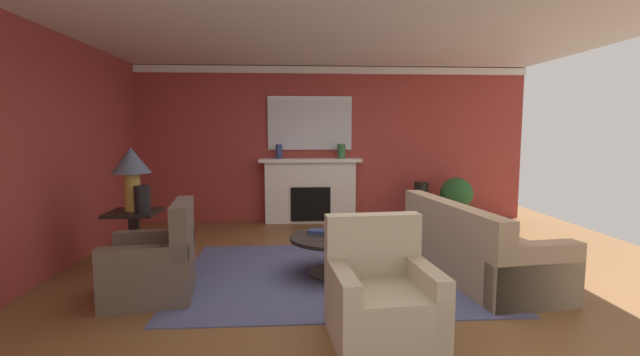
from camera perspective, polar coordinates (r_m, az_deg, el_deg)
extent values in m
plane|color=brown|center=(5.12, 3.45, -12.49)|extent=(8.66, 8.66, 0.00)
cube|color=#9E3833|center=(7.93, 0.79, 4.42)|extent=(7.26, 0.12, 2.78)
cube|color=#9E3833|center=(5.83, -32.18, 2.80)|extent=(0.12, 6.67, 2.78)
cube|color=white|center=(5.28, 3.24, 19.03)|extent=(7.26, 6.67, 0.06)
cube|color=white|center=(7.92, 0.85, 13.93)|extent=(7.26, 0.08, 0.12)
cube|color=#4C517A|center=(5.11, 1.79, -12.46)|extent=(3.40, 2.57, 0.01)
cube|color=white|center=(7.79, -1.28, -1.87)|extent=(1.60, 0.25, 1.09)
cube|color=black|center=(7.80, -1.27, -3.31)|extent=(0.70, 0.26, 0.60)
cube|color=white|center=(7.70, -1.28, 2.34)|extent=(1.80, 0.35, 0.06)
cube|color=silver|center=(7.82, -1.34, 7.20)|extent=(1.49, 0.04, 0.95)
cube|color=tan|center=(5.33, 19.93, -9.59)|extent=(1.17, 2.20, 0.45)
cube|color=tan|center=(5.06, 16.70, -5.35)|extent=(0.48, 2.11, 0.40)
cube|color=tan|center=(4.55, 26.26, -11.45)|extent=(0.92, 0.32, 0.62)
cube|color=tan|center=(6.11, 15.34, -6.59)|extent=(0.92, 0.32, 0.62)
cube|color=brown|center=(4.70, -21.32, -11.82)|extent=(0.90, 0.90, 0.44)
cube|color=brown|center=(4.54, -17.55, -6.12)|extent=(0.27, 0.81, 0.51)
cube|color=brown|center=(4.99, -20.72, -9.79)|extent=(0.81, 0.25, 0.60)
cube|color=brown|center=(4.37, -22.10, -12.14)|extent=(0.81, 0.25, 0.60)
cube|color=#C1B293|center=(3.59, 8.25, -17.19)|extent=(0.87, 0.87, 0.44)
cube|color=#C1B293|center=(3.73, 6.93, -8.56)|extent=(0.81, 0.23, 0.51)
cube|color=#C1B293|center=(3.48, 2.84, -16.46)|extent=(0.21, 0.81, 0.60)
cube|color=#C1B293|center=(3.66, 13.40, -15.46)|extent=(0.21, 0.81, 0.60)
cylinder|color=black|center=(4.99, 1.81, -7.85)|extent=(1.00, 1.00, 0.04)
cylinder|color=black|center=(5.05, 1.80, -10.32)|extent=(0.12, 0.12, 0.41)
cylinder|color=black|center=(5.10, 1.79, -12.37)|extent=(0.56, 0.56, 0.03)
cube|color=black|center=(5.59, -23.22, -4.19)|extent=(0.56, 0.56, 0.04)
cube|color=black|center=(5.66, -23.07, -7.68)|extent=(0.10, 0.10, 0.66)
cube|color=black|center=(5.74, -22.94, -10.69)|extent=(0.45, 0.45, 0.04)
cylinder|color=#B28E38|center=(5.56, -23.33, -1.71)|extent=(0.18, 0.18, 0.45)
cone|color=#4C566B|center=(5.52, -23.50, 2.15)|extent=(0.44, 0.44, 0.30)
cylinder|color=#33703D|center=(7.70, 2.82, 3.52)|extent=(0.14, 0.14, 0.26)
cylinder|color=black|center=(5.40, -22.23, -2.59)|extent=(0.18, 0.18, 0.32)
cylinder|color=navy|center=(7.66, -5.40, 3.47)|extent=(0.11, 0.11, 0.25)
cylinder|color=black|center=(7.83, 13.06, -3.26)|extent=(0.25, 0.25, 0.75)
cube|color=navy|center=(5.12, -0.16, -7.03)|extent=(0.27, 0.21, 0.04)
cube|color=tan|center=(5.10, 2.05, -6.53)|extent=(0.27, 0.26, 0.06)
cylinder|color=#BCB29E|center=(7.99, 17.33, -4.82)|extent=(0.32, 0.32, 0.30)
sphere|color=#28602D|center=(7.92, 17.42, -1.97)|extent=(0.56, 0.56, 0.56)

